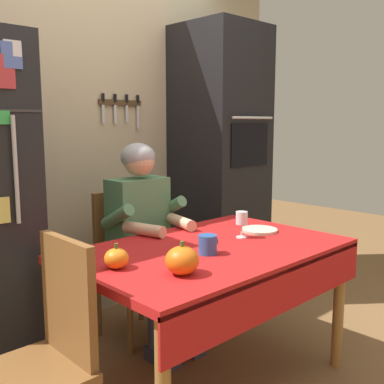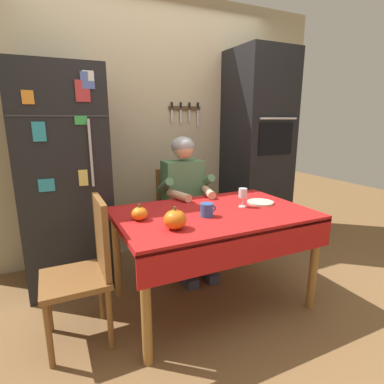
{
  "view_description": "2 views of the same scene",
  "coord_description": "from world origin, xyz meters",
  "views": [
    {
      "loc": [
        -1.62,
        -1.46,
        1.37
      ],
      "look_at": [
        -0.06,
        0.16,
        1.02
      ],
      "focal_mm": 42.61,
      "sensor_mm": 36.0,
      "label": 1
    },
    {
      "loc": [
        -1.05,
        -1.77,
        1.4
      ],
      "look_at": [
        -0.14,
        0.17,
        0.88
      ],
      "focal_mm": 28.57,
      "sensor_mm": 36.0,
      "label": 2
    }
  ],
  "objects": [
    {
      "name": "pumpkin_medium",
      "position": [
        -0.39,
        -0.12,
        0.8
      ],
      "size": [
        0.14,
        0.14,
        0.14
      ],
      "color": "orange",
      "rests_on": "dining_table"
    },
    {
      "name": "back_wall_assembly",
      "position": [
        0.05,
        1.35,
        1.3
      ],
      "size": [
        3.7,
        0.13,
        2.6
      ],
      "color": "#BCAD89",
      "rests_on": "ground"
    },
    {
      "name": "wall_oven",
      "position": [
        1.05,
        1.0,
        1.05
      ],
      "size": [
        0.6,
        0.64,
        2.1
      ],
      "color": "black",
      "rests_on": "ground"
    },
    {
      "name": "coffee_mug",
      "position": [
        -0.1,
        0.01,
        0.79
      ],
      "size": [
        0.12,
        0.09,
        0.09
      ],
      "color": "#2D569E",
      "rests_on": "dining_table"
    },
    {
      "name": "pumpkin_large",
      "position": [
        -0.54,
        0.13,
        0.79
      ],
      "size": [
        0.11,
        0.11,
        0.11
      ],
      "color": "orange",
      "rests_on": "dining_table"
    },
    {
      "name": "refrigerator",
      "position": [
        -0.95,
        0.96,
        0.9
      ],
      "size": [
        0.68,
        0.71,
        1.8
      ],
      "color": "black",
      "rests_on": "ground"
    },
    {
      "name": "chair_behind_person",
      "position": [
        0.04,
        0.87,
        0.51
      ],
      "size": [
        0.4,
        0.4,
        0.93
      ],
      "color": "brown",
      "rests_on": "ground"
    },
    {
      "name": "serving_tray",
      "position": [
        0.45,
        0.12,
        0.75
      ],
      "size": [
        0.21,
        0.21,
        0.02
      ],
      "primitive_type": "cylinder",
      "color": "beige",
      "rests_on": "dining_table"
    },
    {
      "name": "dining_table",
      "position": [
        0.0,
        0.08,
        0.66
      ],
      "size": [
        1.4,
        0.9,
        0.74
      ],
      "color": "#9E6B33",
      "rests_on": "ground"
    },
    {
      "name": "ground_plane",
      "position": [
        0.0,
        0.0,
        0.0
      ],
      "size": [
        10.0,
        10.0,
        0.0
      ],
      "primitive_type": "plane",
      "color": "brown",
      "rests_on": "ground"
    },
    {
      "name": "wine_glass",
      "position": [
        0.26,
        0.1,
        0.84
      ],
      "size": [
        0.07,
        0.07,
        0.15
      ],
      "color": "white",
      "rests_on": "dining_table"
    },
    {
      "name": "seated_person",
      "position": [
        0.04,
        0.68,
        0.74
      ],
      "size": [
        0.47,
        0.55,
        1.25
      ],
      "color": "#38384C",
      "rests_on": "ground"
    },
    {
      "name": "chair_left_side",
      "position": [
        -0.9,
        0.09,
        0.51
      ],
      "size": [
        0.4,
        0.4,
        0.93
      ],
      "color": "brown",
      "rests_on": "ground"
    }
  ]
}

